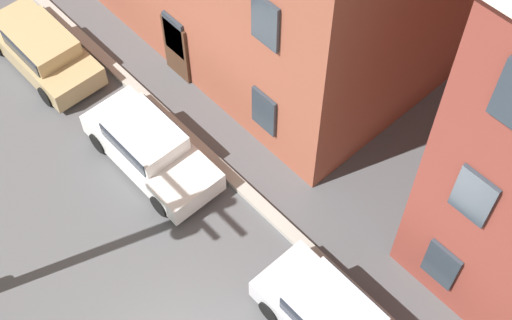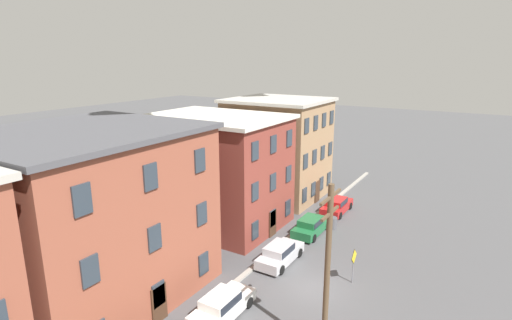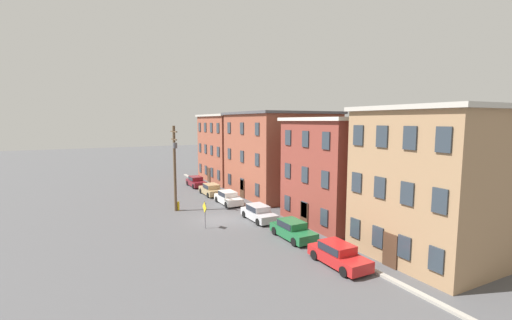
% 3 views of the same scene
% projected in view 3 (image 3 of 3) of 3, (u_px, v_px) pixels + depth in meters
% --- Properties ---
extents(ground_plane, '(200.00, 200.00, 0.00)m').
position_uv_depth(ground_plane, '(219.00, 219.00, 32.55)').
color(ground_plane, '#4C4C4F').
extents(kerb_strip, '(56.00, 0.36, 0.16)m').
position_uv_depth(kerb_strip, '(260.00, 213.00, 34.58)').
color(kerb_strip, '#9E998E').
rests_on(kerb_strip, ground_plane).
extents(apartment_corner, '(11.52, 11.59, 10.32)m').
position_uv_depth(apartment_corner, '(242.00, 147.00, 54.52)').
color(apartment_corner, brown).
rests_on(apartment_corner, ground_plane).
extents(apartment_midblock, '(12.40, 11.04, 10.44)m').
position_uv_depth(apartment_midblock, '(280.00, 153.00, 43.66)').
color(apartment_midblock, brown).
rests_on(apartment_midblock, ground_plane).
extents(apartment_far, '(8.82, 11.77, 9.65)m').
position_uv_depth(apartment_far, '(354.00, 169.00, 32.36)').
color(apartment_far, brown).
rests_on(apartment_far, ground_plane).
extents(apartment_annex, '(8.92, 9.66, 10.32)m').
position_uv_depth(apartment_annex, '(440.00, 182.00, 23.50)').
color(apartment_annex, '#9E7A56').
rests_on(apartment_annex, ground_plane).
extents(car_maroon, '(4.40, 1.92, 1.43)m').
position_uv_depth(car_maroon, '(196.00, 181.00, 48.92)').
color(car_maroon, maroon).
rests_on(car_maroon, ground_plane).
extents(car_tan, '(4.40, 1.92, 1.43)m').
position_uv_depth(car_tan, '(211.00, 189.00, 43.24)').
color(car_tan, tan).
rests_on(car_tan, ground_plane).
extents(car_white, '(4.40, 1.92, 1.43)m').
position_uv_depth(car_white, '(228.00, 197.00, 38.62)').
color(car_white, silver).
rests_on(car_white, ground_plane).
extents(car_silver, '(4.40, 1.92, 1.43)m').
position_uv_depth(car_silver, '(259.00, 212.00, 32.30)').
color(car_silver, '#B7B7BC').
rests_on(car_silver, ground_plane).
extents(car_green, '(4.40, 1.92, 1.43)m').
position_uv_depth(car_green, '(293.00, 229.00, 27.28)').
color(car_green, '#1E6638').
rests_on(car_green, ground_plane).
extents(car_red, '(4.40, 1.92, 1.43)m').
position_uv_depth(car_red, '(338.00, 254.00, 22.21)').
color(car_red, '#B21E1E').
rests_on(car_red, ground_plane).
extents(caution_sign, '(1.05, 0.08, 2.41)m').
position_uv_depth(caution_sign, '(205.00, 210.00, 29.68)').
color(caution_sign, slate).
rests_on(caution_sign, ground_plane).
extents(utility_pole, '(2.40, 0.44, 8.86)m').
position_uv_depth(utility_pole, '(175.00, 164.00, 35.10)').
color(utility_pole, brown).
rests_on(utility_pole, ground_plane).
extents(fire_hydrant, '(0.24, 0.34, 0.96)m').
position_uv_depth(fire_hydrant, '(178.00, 206.00, 35.84)').
color(fire_hydrant, yellow).
rests_on(fire_hydrant, ground_plane).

